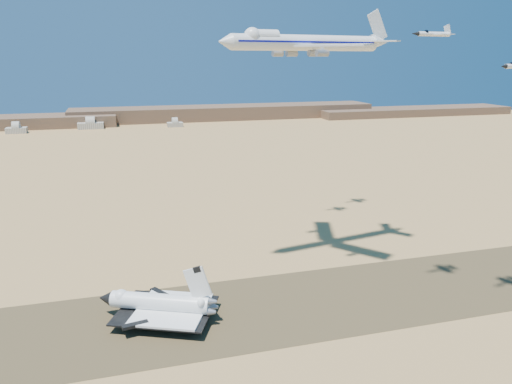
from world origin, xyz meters
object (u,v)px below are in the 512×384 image
object	(u,v)px
crew_a	(185,329)
crew_c	(199,321)
chase_jet_a	(433,34)
chase_jet_f	(334,44)
carrier_747	(302,43)
crew_b	(182,329)
chase_jet_e	(310,44)
shuttle	(159,304)

from	to	relation	value
crew_a	crew_c	size ratio (longest dim) A/B	1.12
chase_jet_a	chase_jet_f	distance (m)	101.80
carrier_747	crew_b	xyz separation A→B (m)	(-54.43, -43.16, -87.95)
crew_a	chase_jet_a	bearing A→B (deg)	-75.48
crew_a	chase_jet_e	bearing A→B (deg)	-26.37
carrier_747	chase_jet_e	world-z (taller)	carrier_747
chase_jet_f	crew_b	bearing A→B (deg)	-145.30
shuttle	crew_b	bearing A→B (deg)	-33.96
chase_jet_a	chase_jet_f	xyz separation A→B (m)	(12.43, 101.04, -0.35)
chase_jet_a	chase_jet_e	distance (m)	89.29
chase_jet_a	chase_jet_e	size ratio (longest dim) A/B	1.11
carrier_747	chase_jet_a	world-z (taller)	carrier_747
crew_b	chase_jet_f	bearing A→B (deg)	-58.71
crew_b	chase_jet_e	distance (m)	147.94
shuttle	carrier_747	size ratio (longest dim) A/B	0.54
chase_jet_f	chase_jet_e	bearing A→B (deg)	-159.03
chase_jet_a	crew_b	bearing A→B (deg)	173.29
crew_c	chase_jet_a	world-z (taller)	chase_jet_a
chase_jet_f	chase_jet_a	bearing A→B (deg)	-109.50
crew_a	crew_c	distance (m)	6.08
carrier_747	crew_a	world-z (taller)	carrier_747
chase_jet_e	chase_jet_f	bearing A→B (deg)	29.86
crew_a	crew_c	bearing A→B (deg)	-43.92
shuttle	chase_jet_e	distance (m)	142.85
crew_b	chase_jet_e	size ratio (longest dim) A/B	0.12
chase_jet_f	carrier_747	bearing A→B (deg)	-136.77
crew_b	shuttle	bearing A→B (deg)	15.73
carrier_747	crew_c	xyz separation A→B (m)	(-48.48, -40.06, -88.00)
carrier_747	crew_a	distance (m)	111.70
crew_b	crew_a	bearing A→B (deg)	-117.49
carrier_747	chase_jet_e	xyz separation A→B (m)	(22.16, 47.08, 0.81)
carrier_747	crew_a	size ratio (longest dim) A/B	42.11
crew_b	crew_c	distance (m)	6.70
crew_a	crew_b	bearing A→B (deg)	92.01
crew_a	chase_jet_a	world-z (taller)	chase_jet_a
shuttle	chase_jet_a	xyz separation A→B (m)	(88.29, -8.74, 85.28)
crew_c	chase_jet_f	world-z (taller)	chase_jet_f
shuttle	chase_jet_f	size ratio (longest dim) A/B	2.57
carrier_747	chase_jet_a	xyz separation A→B (m)	(27.79, -42.03, 1.74)
carrier_747	crew_c	bearing A→B (deg)	-150.23
crew_c	chase_jet_f	size ratio (longest dim) A/B	0.10
shuttle	chase_jet_e	size ratio (longest dim) A/B	2.90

